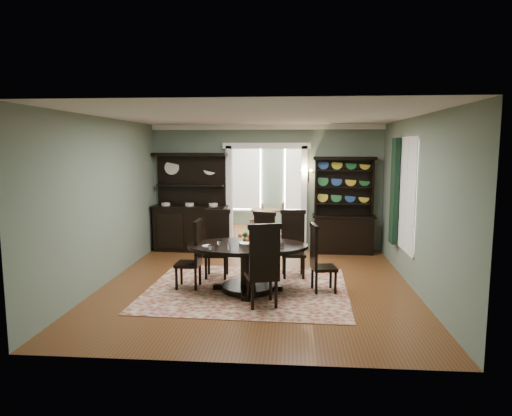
# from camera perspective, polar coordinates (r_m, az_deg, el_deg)

# --- Properties ---
(room) EXTENTS (5.51, 6.01, 3.01)m
(room) POSITION_cam_1_polar(r_m,az_deg,el_deg) (8.05, 0.12, 1.25)
(room) COLOR brown
(room) RESTS_ON ground
(parlor) EXTENTS (3.51, 3.50, 3.01)m
(parlor) POSITION_cam_1_polar(r_m,az_deg,el_deg) (13.52, 1.93, 3.57)
(parlor) COLOR brown
(parlor) RESTS_ON ground
(doorway_trim) EXTENTS (2.08, 0.25, 2.57)m
(doorway_trim) POSITION_cam_1_polar(r_m,az_deg,el_deg) (10.99, 1.32, 3.17)
(doorway_trim) COLOR white
(doorway_trim) RESTS_ON floor
(right_window) EXTENTS (0.15, 1.47, 2.12)m
(right_window) POSITION_cam_1_polar(r_m,az_deg,el_deg) (9.14, 17.66, 1.80)
(right_window) COLOR white
(right_window) RESTS_ON wall_right
(wall_sconce) EXTENTS (0.27, 0.21, 0.21)m
(wall_sconce) POSITION_cam_1_polar(r_m,az_deg,el_deg) (10.80, 6.33, 4.49)
(wall_sconce) COLOR gold
(wall_sconce) RESTS_ON back_wall_right
(rug) EXTENTS (3.55, 3.05, 0.01)m
(rug) POSITION_cam_1_polar(r_m,az_deg,el_deg) (8.10, -1.11, -10.09)
(rug) COLOR maroon
(rug) RESTS_ON floor
(dining_table) EXTENTS (2.16, 2.06, 0.81)m
(dining_table) POSITION_cam_1_polar(r_m,az_deg,el_deg) (7.88, -1.02, -6.36)
(dining_table) COLOR black
(dining_table) RESTS_ON rug
(centerpiece) EXTENTS (1.41, 0.91, 0.23)m
(centerpiece) POSITION_cam_1_polar(r_m,az_deg,el_deg) (7.76, -1.11, -4.21)
(centerpiece) COLOR white
(centerpiece) RESTS_ON dining_table
(chair_far_left) EXTENTS (0.50, 0.47, 1.29)m
(chair_far_left) POSITION_cam_1_polar(r_m,az_deg,el_deg) (8.78, -4.87, -4.18)
(chair_far_left) COLOR black
(chair_far_left) RESTS_ON rug
(chair_far_mid) EXTENTS (0.57, 0.56, 1.22)m
(chair_far_mid) POSITION_cam_1_polar(r_m,az_deg,el_deg) (8.91, 0.83, -4.22)
(chair_far_mid) COLOR black
(chair_far_mid) RESTS_ON rug
(chair_far_right) EXTENTS (0.50, 0.48, 1.28)m
(chair_far_right) POSITION_cam_1_polar(r_m,az_deg,el_deg) (8.80, 4.66, -4.20)
(chair_far_right) COLOR black
(chair_far_right) RESTS_ON rug
(chair_end_left) EXTENTS (0.43, 0.47, 1.22)m
(chair_end_left) POSITION_cam_1_polar(r_m,az_deg,el_deg) (8.07, -7.80, -5.55)
(chair_end_left) COLOR black
(chair_end_left) RESTS_ON rug
(chair_end_right) EXTENTS (0.48, 0.50, 1.18)m
(chair_end_right) POSITION_cam_1_polar(r_m,az_deg,el_deg) (7.88, 7.80, -6.03)
(chair_end_right) COLOR black
(chair_end_right) RESTS_ON rug
(chair_near) EXTENTS (0.60, 0.59, 1.34)m
(chair_near) POSITION_cam_1_polar(r_m,az_deg,el_deg) (7.01, 0.93, -6.98)
(chair_near) COLOR black
(chair_near) RESTS_ON rug
(sideboard) EXTENTS (1.80, 0.72, 2.34)m
(sideboard) POSITION_cam_1_polar(r_m,az_deg,el_deg) (11.06, -8.19, -1.06)
(sideboard) COLOR black
(sideboard) RESTS_ON floor
(welsh_dresser) EXTENTS (1.45, 0.55, 2.25)m
(welsh_dresser) POSITION_cam_1_polar(r_m,az_deg,el_deg) (10.88, 10.86, -1.26)
(welsh_dresser) COLOR black
(welsh_dresser) RESTS_ON floor
(parlor_table) EXTENTS (0.82, 0.82, 0.76)m
(parlor_table) POSITION_cam_1_polar(r_m,az_deg,el_deg) (12.63, 1.23, -1.37)
(parlor_table) COLOR #5A3519
(parlor_table) RESTS_ON parlor_floor
(parlor_chair_left) EXTENTS (0.40, 0.39, 0.92)m
(parlor_chair_left) POSITION_cam_1_polar(r_m,az_deg,el_deg) (12.84, 0.33, -1.24)
(parlor_chair_left) COLOR #5A3519
(parlor_chair_left) RESTS_ON parlor_floor
(parlor_chair_right) EXTENTS (0.42, 0.40, 0.95)m
(parlor_chair_right) POSITION_cam_1_polar(r_m,az_deg,el_deg) (12.62, 3.90, -1.34)
(parlor_chair_right) COLOR #5A3519
(parlor_chair_right) RESTS_ON parlor_floor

